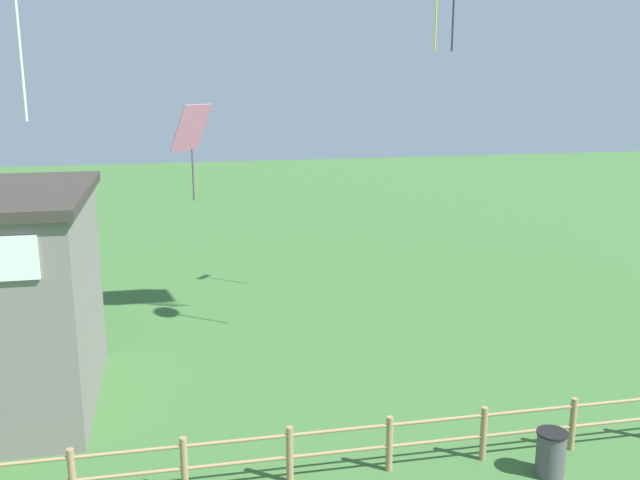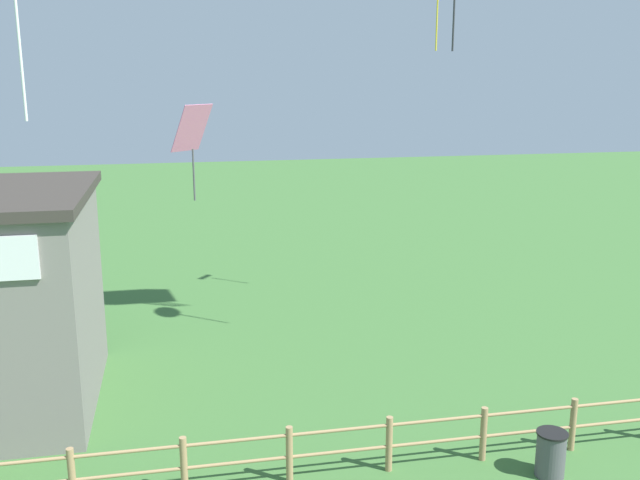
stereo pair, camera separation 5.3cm
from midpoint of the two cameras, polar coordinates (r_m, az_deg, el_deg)
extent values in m
cylinder|color=#9E7F56|center=(14.71, -19.12, -17.51)|extent=(0.14, 0.14, 1.19)
cylinder|color=#9E7F56|center=(14.55, -10.73, -17.31)|extent=(0.14, 0.14, 1.19)
cylinder|color=#9E7F56|center=(14.69, -2.35, -16.77)|extent=(0.14, 0.14, 1.19)
cylinder|color=#9E7F56|center=(15.10, 5.65, -15.92)|extent=(0.14, 0.14, 1.19)
cylinder|color=#9E7F56|center=(15.77, 13.04, -14.87)|extent=(0.14, 0.14, 1.19)
cylinder|color=#9E7F56|center=(16.66, 19.66, -13.72)|extent=(0.14, 0.14, 1.19)
cylinder|color=#9E7F56|center=(14.66, 1.73, -14.96)|extent=(18.44, 0.07, 0.07)
cylinder|color=#9E7F56|center=(14.89, 1.71, -16.58)|extent=(18.44, 0.07, 0.07)
cylinder|color=#4C4C51|center=(15.65, 18.07, -16.02)|extent=(0.58, 0.58, 0.91)
cylinder|color=black|center=(15.43, 18.20, -14.48)|extent=(0.63, 0.63, 0.04)
cube|color=pink|center=(19.46, -10.14, 8.81)|extent=(1.17, 1.15, 1.25)
cylinder|color=#4C4C51|center=(19.59, -9.99, 5.15)|extent=(0.05, 0.05, 1.40)
cylinder|color=yellow|center=(23.63, 9.41, 17.09)|extent=(0.05, 0.05, 1.96)
cylinder|color=white|center=(13.35, -22.79, 14.08)|extent=(0.05, 0.05, 2.48)
camera|label=1|loc=(0.03, -89.90, 0.02)|focal=40.00mm
camera|label=2|loc=(0.03, 90.10, -0.02)|focal=40.00mm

